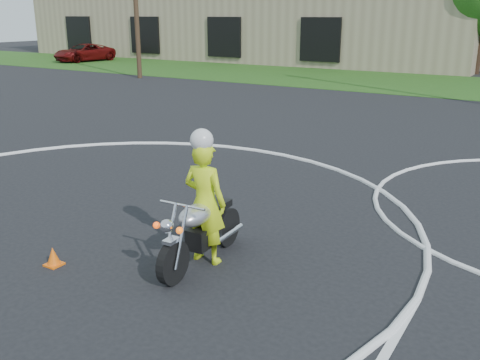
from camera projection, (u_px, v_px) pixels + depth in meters
The scene contains 7 objects.
grass_strip at pixel (416, 83), 29.78m from camera, with size 120.00×10.00×0.02m, color #1E4714.
course_markings at pixel (232, 216), 10.27m from camera, with size 19.05×19.05×0.12m.
primary_motorcycle at pixel (200, 231), 8.15m from camera, with size 0.76×2.18×1.14m.
rider_primary_grp at pixel (205, 199), 8.13m from camera, with size 0.72×0.49×2.12m.
pickup_grp at pixel (84, 53), 43.45m from camera, with size 3.00×5.29×1.39m.
traffic_cones at pixel (281, 279), 7.54m from camera, with size 22.79×14.96×0.30m.
warehouse at pixel (254, 9), 48.10m from camera, with size 41.00×17.00×8.30m.
Camera 1 is at (7.32, -3.75, 3.72)m, focal length 40.00 mm.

